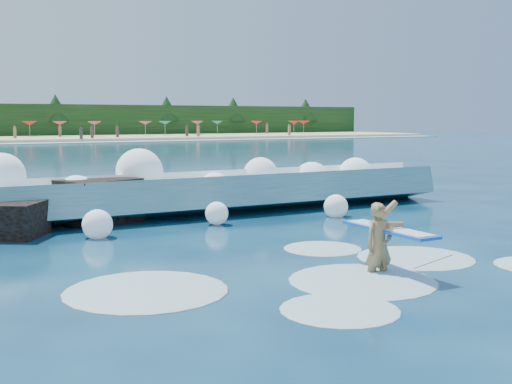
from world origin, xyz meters
TOP-DOWN VIEW (x-y plane):
  - ground at (0.00, 0.00)m, footprint 200.00×200.00m
  - breaking_wave at (1.51, 7.11)m, footprint 18.53×2.86m
  - surfer_with_board at (2.04, -1.88)m, footprint 0.86×2.83m
  - wave_spray at (1.87, 6.99)m, footprint 15.05×4.31m
  - surf_foam at (0.94, -1.53)m, footprint 9.80×5.79m

SIDE VIEW (x-z plane):
  - ground at x=0.00m, z-range 0.00..0.00m
  - surf_foam at x=0.94m, z-range -0.07..0.07m
  - breaking_wave at x=1.51m, z-range -0.24..1.36m
  - surfer_with_board at x=2.04m, z-range -0.22..1.43m
  - wave_spray at x=1.87m, z-range -0.05..2.04m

